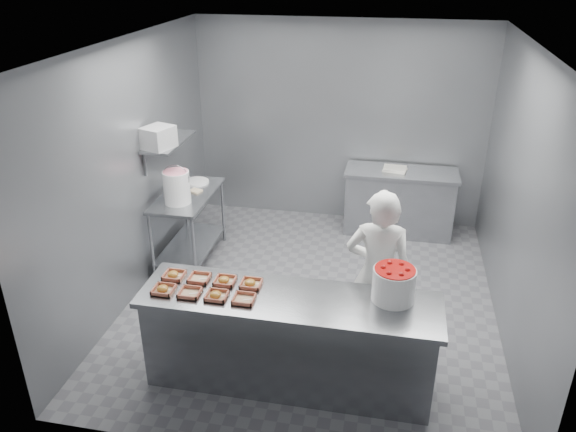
% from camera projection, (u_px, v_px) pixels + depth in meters
% --- Properties ---
extents(floor, '(4.50, 4.50, 0.00)m').
position_uv_depth(floor, '(312.00, 298.00, 6.37)').
color(floor, '#4C4C51').
rests_on(floor, ground).
extents(ceiling, '(4.50, 4.50, 0.00)m').
position_uv_depth(ceiling, '(318.00, 44.00, 5.16)').
color(ceiling, white).
rests_on(ceiling, wall_back).
extents(wall_back, '(4.00, 0.04, 2.80)m').
position_uv_depth(wall_back, '(339.00, 124.00, 7.75)').
color(wall_back, slate).
rests_on(wall_back, ground).
extents(wall_left, '(0.04, 4.50, 2.80)m').
position_uv_depth(wall_left, '(133.00, 171.00, 6.12)').
color(wall_left, slate).
rests_on(wall_left, ground).
extents(wall_right, '(0.04, 4.50, 2.80)m').
position_uv_depth(wall_right, '(519.00, 200.00, 5.41)').
color(wall_right, slate).
rests_on(wall_right, ground).
extents(service_counter, '(2.60, 0.70, 0.90)m').
position_uv_depth(service_counter, '(289.00, 340.00, 4.98)').
color(service_counter, slate).
rests_on(service_counter, ground).
extents(prep_table, '(0.60, 1.20, 0.90)m').
position_uv_depth(prep_table, '(189.00, 217.00, 6.93)').
color(prep_table, slate).
rests_on(prep_table, ground).
extents(back_counter, '(1.50, 0.60, 0.90)m').
position_uv_depth(back_counter, '(399.00, 201.00, 7.69)').
color(back_counter, slate).
rests_on(back_counter, ground).
extents(wall_shelf, '(0.35, 0.90, 0.03)m').
position_uv_depth(wall_shelf, '(169.00, 142.00, 6.55)').
color(wall_shelf, slate).
rests_on(wall_shelf, wall_left).
extents(tray_0, '(0.19, 0.18, 0.06)m').
position_uv_depth(tray_0, '(163.00, 289.00, 4.86)').
color(tray_0, tan).
rests_on(tray_0, service_counter).
extents(tray_1, '(0.19, 0.18, 0.04)m').
position_uv_depth(tray_1, '(190.00, 293.00, 4.82)').
color(tray_1, tan).
rests_on(tray_1, service_counter).
extents(tray_2, '(0.19, 0.18, 0.06)m').
position_uv_depth(tray_2, '(216.00, 295.00, 4.78)').
color(tray_2, tan).
rests_on(tray_2, service_counter).
extents(tray_3, '(0.19, 0.18, 0.04)m').
position_uv_depth(tray_3, '(244.00, 299.00, 4.73)').
color(tray_3, tan).
rests_on(tray_3, service_counter).
extents(tray_4, '(0.19, 0.18, 0.06)m').
position_uv_depth(tray_4, '(174.00, 275.00, 5.07)').
color(tray_4, tan).
rests_on(tray_4, service_counter).
extents(tray_5, '(0.19, 0.18, 0.04)m').
position_uv_depth(tray_5, '(199.00, 278.00, 5.03)').
color(tray_5, tan).
rests_on(tray_5, service_counter).
extents(tray_6, '(0.19, 0.18, 0.06)m').
position_uv_depth(tray_6, '(225.00, 281.00, 4.99)').
color(tray_6, tan).
rests_on(tray_6, service_counter).
extents(tray_7, '(0.19, 0.18, 0.06)m').
position_uv_depth(tray_7, '(251.00, 283.00, 4.95)').
color(tray_7, tan).
rests_on(tray_7, service_counter).
extents(worker, '(0.62, 0.41, 1.69)m').
position_uv_depth(worker, '(378.00, 273.00, 5.25)').
color(worker, white).
rests_on(worker, ground).
extents(strawberry_tub, '(0.36, 0.36, 0.30)m').
position_uv_depth(strawberry_tub, '(394.00, 283.00, 4.70)').
color(strawberry_tub, white).
rests_on(strawberry_tub, service_counter).
extents(glaze_bucket, '(0.32, 0.31, 0.47)m').
position_uv_depth(glaze_bucket, '(177.00, 186.00, 6.49)').
color(glaze_bucket, white).
rests_on(glaze_bucket, prep_table).
extents(bucket_lid, '(0.35, 0.35, 0.02)m').
position_uv_depth(bucket_lid, '(196.00, 182.00, 7.12)').
color(bucket_lid, white).
rests_on(bucket_lid, prep_table).
extents(rag, '(0.17, 0.16, 0.02)m').
position_uv_depth(rag, '(195.00, 191.00, 6.87)').
color(rag, '#CCB28C').
rests_on(rag, prep_table).
extents(appliance, '(0.38, 0.40, 0.24)m').
position_uv_depth(appliance, '(158.00, 137.00, 6.25)').
color(appliance, gray).
rests_on(appliance, wall_shelf).
extents(paper_stack, '(0.33, 0.26, 0.05)m').
position_uv_depth(paper_stack, '(395.00, 169.00, 7.51)').
color(paper_stack, silver).
rests_on(paper_stack, back_counter).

